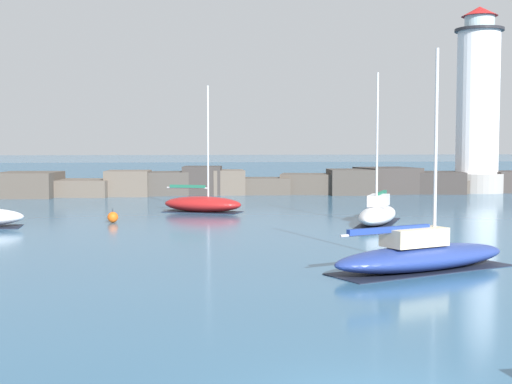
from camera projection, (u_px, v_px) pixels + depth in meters
The scene contains 7 objects.
open_sea_beyond at pixel (188, 171), 123.50m from camera, with size 400.00×116.00×0.01m.
breakwater_jetty at pixel (227, 184), 64.37m from camera, with size 60.18×6.87×2.55m.
lighthouse at pixel (478, 110), 66.99m from camera, with size 5.30×5.30×17.37m.
sailboat_moored_0 at pixel (378, 213), 40.69m from camera, with size 4.67×7.27×8.53m.
sailboat_moored_3 at pixel (421, 255), 25.62m from camera, with size 7.88×4.87×7.97m.
sailboat_moored_4 at pixel (202, 204), 47.73m from camera, with size 5.82×4.16×8.42m.
mooring_buoy_far_side at pixel (113, 217), 41.28m from camera, with size 0.62×0.62×0.82m.
Camera 1 is at (-3.52, -11.68, 4.52)m, focal length 50.00 mm.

